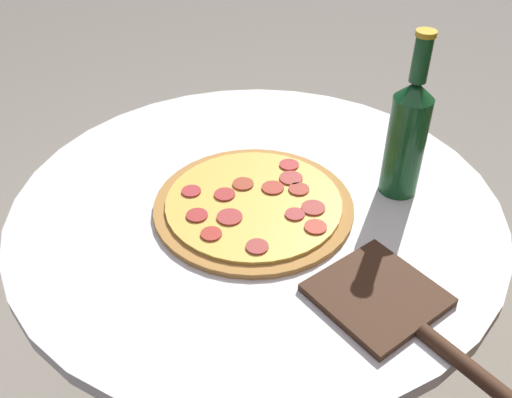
% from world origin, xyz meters
% --- Properties ---
extents(table, '(0.83, 0.83, 0.70)m').
position_xyz_m(table, '(0.00, 0.00, 0.51)').
color(table, white).
rests_on(table, ground_plane).
extents(pizza, '(0.34, 0.34, 0.02)m').
position_xyz_m(pizza, '(0.02, 0.00, 0.71)').
color(pizza, '#B77F3D').
rests_on(pizza, table).
extents(beer_bottle, '(0.07, 0.07, 0.29)m').
position_xyz_m(beer_bottle, '(-0.08, 0.24, 0.82)').
color(beer_bottle, '#144C23').
rests_on(beer_bottle, table).
extents(pizza_paddle, '(0.27, 0.30, 0.02)m').
position_xyz_m(pizza_paddle, '(0.20, 0.24, 0.71)').
color(pizza_paddle, '#422819').
rests_on(pizza_paddle, table).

